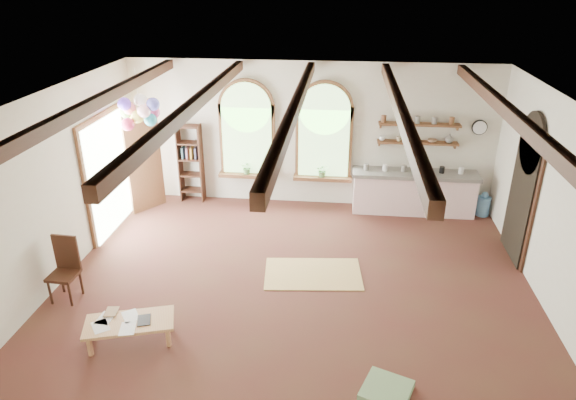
# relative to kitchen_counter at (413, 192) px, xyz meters

# --- Properties ---
(floor) EXTENTS (8.00, 8.00, 0.00)m
(floor) POSITION_rel_kitchen_counter_xyz_m (-2.30, -3.20, -0.48)
(floor) COLOR #4D2C1F
(floor) RESTS_ON ground
(ceiling_beams) EXTENTS (6.20, 6.80, 0.18)m
(ceiling_beams) POSITION_rel_kitchen_counter_xyz_m (-2.30, -3.20, 2.62)
(ceiling_beams) COLOR #3B1F13
(ceiling_beams) RESTS_ON ceiling
(window_left) EXTENTS (1.30, 0.28, 2.20)m
(window_left) POSITION_rel_kitchen_counter_xyz_m (-3.70, 0.23, 1.16)
(window_left) COLOR brown
(window_left) RESTS_ON floor
(window_right) EXTENTS (1.30, 0.28, 2.20)m
(window_right) POSITION_rel_kitchen_counter_xyz_m (-2.00, 0.23, 1.16)
(window_right) COLOR brown
(window_right) RESTS_ON floor
(left_doorway) EXTENTS (0.10, 1.90, 2.50)m
(left_doorway) POSITION_rel_kitchen_counter_xyz_m (-6.25, -1.40, 0.67)
(left_doorway) COLOR brown
(left_doorway) RESTS_ON floor
(right_doorway) EXTENTS (0.10, 1.30, 2.40)m
(right_doorway) POSITION_rel_kitchen_counter_xyz_m (1.65, -1.70, 0.62)
(right_doorway) COLOR black
(right_doorway) RESTS_ON floor
(kitchen_counter) EXTENTS (2.68, 0.62, 0.94)m
(kitchen_counter) POSITION_rel_kitchen_counter_xyz_m (0.00, 0.00, 0.00)
(kitchen_counter) COLOR #F7D1D5
(kitchen_counter) RESTS_ON floor
(wall_shelf_lower) EXTENTS (1.70, 0.24, 0.04)m
(wall_shelf_lower) POSITION_rel_kitchen_counter_xyz_m (0.00, 0.18, 1.07)
(wall_shelf_lower) COLOR brown
(wall_shelf_lower) RESTS_ON wall_back
(wall_shelf_upper) EXTENTS (1.70, 0.24, 0.04)m
(wall_shelf_upper) POSITION_rel_kitchen_counter_xyz_m (0.00, 0.18, 1.47)
(wall_shelf_upper) COLOR brown
(wall_shelf_upper) RESTS_ON wall_back
(wall_clock) EXTENTS (0.32, 0.04, 0.32)m
(wall_clock) POSITION_rel_kitchen_counter_xyz_m (1.25, 0.25, 1.42)
(wall_clock) COLOR black
(wall_clock) RESTS_ON wall_back
(bookshelf) EXTENTS (0.53, 0.32, 1.80)m
(bookshelf) POSITION_rel_kitchen_counter_xyz_m (-5.00, 0.12, 0.42)
(bookshelf) COLOR #3B1F13
(bookshelf) RESTS_ON floor
(coffee_table) EXTENTS (1.35, 0.91, 0.35)m
(coffee_table) POSITION_rel_kitchen_counter_xyz_m (-4.50, -4.88, -0.16)
(coffee_table) COLOR tan
(coffee_table) RESTS_ON floor
(side_chair) EXTENTS (0.44, 0.44, 1.07)m
(side_chair) POSITION_rel_kitchen_counter_xyz_m (-5.95, -3.95, -0.17)
(side_chair) COLOR #3B1F13
(side_chair) RESTS_ON floor
(floor_mat) EXTENTS (1.78, 1.20, 0.02)m
(floor_mat) POSITION_rel_kitchen_counter_xyz_m (-2.01, -2.80, -0.47)
(floor_mat) COLOR tan
(floor_mat) RESTS_ON floor
(floor_cushion) EXTENTS (0.75, 0.75, 0.10)m
(floor_cushion) POSITION_rel_kitchen_counter_xyz_m (-0.90, -5.50, -0.43)
(floor_cushion) COLOR #6A8C60
(floor_cushion) RESTS_ON floor
(water_jug_a) EXTENTS (0.33, 0.33, 0.65)m
(water_jug_a) POSITION_rel_kitchen_counter_xyz_m (0.80, 0.00, -0.20)
(water_jug_a) COLOR #558BB8
(water_jug_a) RESTS_ON floor
(water_jug_b) EXTENTS (0.28, 0.28, 0.55)m
(water_jug_b) POSITION_rel_kitchen_counter_xyz_m (1.52, 0.00, -0.24)
(water_jug_b) COLOR #558BB8
(water_jug_b) RESTS_ON floor
(balloon_cluster) EXTENTS (0.94, 0.94, 1.16)m
(balloon_cluster) POSITION_rel_kitchen_counter_xyz_m (-5.63, -0.90, 1.87)
(balloon_cluster) COLOR silver
(balloon_cluster) RESTS_ON floor
(table_book) EXTENTS (0.21, 0.28, 0.02)m
(table_book) POSITION_rel_kitchen_counter_xyz_m (-4.93, -4.72, -0.11)
(table_book) COLOR olive
(table_book) RESTS_ON coffee_table
(tablet) EXTENTS (0.25, 0.31, 0.01)m
(tablet) POSITION_rel_kitchen_counter_xyz_m (-4.30, -4.84, -0.12)
(tablet) COLOR black
(tablet) RESTS_ON coffee_table
(potted_plant_left) EXTENTS (0.27, 0.23, 0.30)m
(potted_plant_left) POSITION_rel_kitchen_counter_xyz_m (-3.70, 0.12, 0.37)
(potted_plant_left) COLOR #598C4C
(potted_plant_left) RESTS_ON window_left
(potted_plant_right) EXTENTS (0.27, 0.23, 0.30)m
(potted_plant_right) POSITION_rel_kitchen_counter_xyz_m (-2.00, 0.12, 0.37)
(potted_plant_right) COLOR #598C4C
(potted_plant_right) RESTS_ON window_right
(shelf_cup_a) EXTENTS (0.12, 0.10, 0.10)m
(shelf_cup_a) POSITION_rel_kitchen_counter_xyz_m (-0.75, 0.18, 1.14)
(shelf_cup_a) COLOR white
(shelf_cup_a) RESTS_ON wall_shelf_lower
(shelf_cup_b) EXTENTS (0.10, 0.10, 0.09)m
(shelf_cup_b) POSITION_rel_kitchen_counter_xyz_m (-0.40, 0.18, 1.14)
(shelf_cup_b) COLOR beige
(shelf_cup_b) RESTS_ON wall_shelf_lower
(shelf_bowl_a) EXTENTS (0.22, 0.22, 0.05)m
(shelf_bowl_a) POSITION_rel_kitchen_counter_xyz_m (-0.05, 0.18, 1.12)
(shelf_bowl_a) COLOR beige
(shelf_bowl_a) RESTS_ON wall_shelf_lower
(shelf_bowl_b) EXTENTS (0.20, 0.20, 0.06)m
(shelf_bowl_b) POSITION_rel_kitchen_counter_xyz_m (0.30, 0.18, 1.12)
(shelf_bowl_b) COLOR #8C664C
(shelf_bowl_b) RESTS_ON wall_shelf_lower
(shelf_vase) EXTENTS (0.18, 0.18, 0.19)m
(shelf_vase) POSITION_rel_kitchen_counter_xyz_m (0.65, 0.18, 1.19)
(shelf_vase) COLOR slate
(shelf_vase) RESTS_ON wall_shelf_lower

